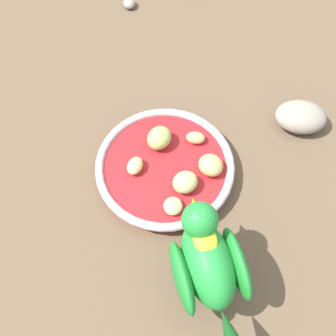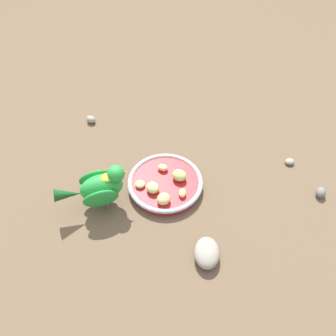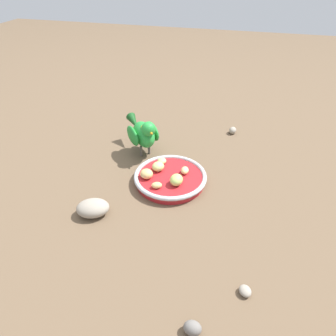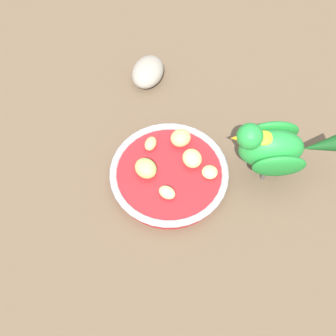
{
  "view_description": "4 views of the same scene",
  "coord_description": "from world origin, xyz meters",
  "px_view_note": "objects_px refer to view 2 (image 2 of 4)",
  "views": [
    {
      "loc": [
        0.14,
        -0.25,
        0.54
      ],
      "look_at": [
        0.02,
        -0.0,
        0.04
      ],
      "focal_mm": 44.28,
      "sensor_mm": 36.0,
      "label": 1
    },
    {
      "loc": [
        0.51,
        0.24,
        0.72
      ],
      "look_at": [
        -0.02,
        0.0,
        0.05
      ],
      "focal_mm": 36.25,
      "sensor_mm": 36.0,
      "label": 2
    },
    {
      "loc": [
        -0.15,
        0.64,
        0.52
      ],
      "look_at": [
        0.01,
        0.03,
        0.06
      ],
      "focal_mm": 32.39,
      "sensor_mm": 36.0,
      "label": 3
    },
    {
      "loc": [
        -0.32,
        -0.25,
        0.74
      ],
      "look_at": [
        0.0,
        0.0,
        0.04
      ],
      "focal_mm": 53.7,
      "sensor_mm": 36.0,
      "label": 4
    }
  ],
  "objects_px": {
    "pebble_1": "(290,162)",
    "apple_piece_3": "(163,168)",
    "apple_piece_1": "(179,175)",
    "apple_piece_2": "(164,199)",
    "apple_piece_5": "(182,193)",
    "apple_piece_0": "(153,188)",
    "parrot": "(100,187)",
    "rock_large": "(207,253)",
    "feeding_bowl": "(165,183)",
    "pebble_0": "(321,193)",
    "pebble_2": "(91,119)",
    "apple_piece_4": "(140,184)"
  },
  "relations": [
    {
      "from": "pebble_1",
      "to": "apple_piece_3",
      "type": "bearing_deg",
      "value": -59.49
    },
    {
      "from": "apple_piece_1",
      "to": "pebble_1",
      "type": "distance_m",
      "value": 0.32
    },
    {
      "from": "apple_piece_2",
      "to": "apple_piece_5",
      "type": "bearing_deg",
      "value": 138.17
    },
    {
      "from": "apple_piece_0",
      "to": "apple_piece_3",
      "type": "distance_m",
      "value": 0.07
    },
    {
      "from": "apple_piece_0",
      "to": "apple_piece_5",
      "type": "relative_size",
      "value": 1.28
    },
    {
      "from": "apple_piece_1",
      "to": "parrot",
      "type": "xyz_separation_m",
      "value": [
        0.14,
        -0.15,
        0.04
      ]
    },
    {
      "from": "apple_piece_0",
      "to": "rock_large",
      "type": "distance_m",
      "value": 0.22
    },
    {
      "from": "feeding_bowl",
      "to": "pebble_0",
      "type": "bearing_deg",
      "value": 109.77
    },
    {
      "from": "feeding_bowl",
      "to": "pebble_1",
      "type": "bearing_deg",
      "value": 127.2
    },
    {
      "from": "apple_piece_1",
      "to": "rock_large",
      "type": "height_order",
      "value": "apple_piece_1"
    },
    {
      "from": "parrot",
      "to": "pebble_2",
      "type": "relative_size",
      "value": 5.19
    },
    {
      "from": "pebble_0",
      "to": "pebble_1",
      "type": "relative_size",
      "value": 1.21
    },
    {
      "from": "apple_piece_5",
      "to": "pebble_0",
      "type": "xyz_separation_m",
      "value": [
        -0.16,
        0.33,
        -0.02
      ]
    },
    {
      "from": "apple_piece_0",
      "to": "apple_piece_2",
      "type": "xyz_separation_m",
      "value": [
        0.02,
        0.04,
        -0.0
      ]
    },
    {
      "from": "apple_piece_1",
      "to": "apple_piece_3",
      "type": "bearing_deg",
      "value": -101.68
    },
    {
      "from": "apple_piece_4",
      "to": "rock_large",
      "type": "xyz_separation_m",
      "value": [
        0.11,
        0.22,
        -0.01
      ]
    },
    {
      "from": "apple_piece_5",
      "to": "apple_piece_2",
      "type": "bearing_deg",
      "value": -41.83
    },
    {
      "from": "apple_piece_4",
      "to": "apple_piece_0",
      "type": "bearing_deg",
      "value": 89.57
    },
    {
      "from": "rock_large",
      "to": "pebble_2",
      "type": "bearing_deg",
      "value": -120.51
    },
    {
      "from": "apple_piece_3",
      "to": "pebble_0",
      "type": "height_order",
      "value": "apple_piece_3"
    },
    {
      "from": "apple_piece_1",
      "to": "pebble_1",
      "type": "bearing_deg",
      "value": 127.01
    },
    {
      "from": "rock_large",
      "to": "pebble_2",
      "type": "xyz_separation_m",
      "value": [
        -0.29,
        -0.49,
        -0.01
      ]
    },
    {
      "from": "apple_piece_2",
      "to": "pebble_0",
      "type": "height_order",
      "value": "apple_piece_2"
    },
    {
      "from": "apple_piece_5",
      "to": "pebble_2",
      "type": "height_order",
      "value": "apple_piece_5"
    },
    {
      "from": "feeding_bowl",
      "to": "apple_piece_4",
      "type": "relative_size",
      "value": 7.53
    },
    {
      "from": "apple_piece_3",
      "to": "rock_large",
      "type": "relative_size",
      "value": 0.36
    },
    {
      "from": "feeding_bowl",
      "to": "apple_piece_3",
      "type": "height_order",
      "value": "apple_piece_3"
    },
    {
      "from": "apple_piece_2",
      "to": "apple_piece_4",
      "type": "height_order",
      "value": "apple_piece_2"
    },
    {
      "from": "apple_piece_2",
      "to": "pebble_2",
      "type": "height_order",
      "value": "apple_piece_2"
    },
    {
      "from": "pebble_2",
      "to": "rock_large",
      "type": "bearing_deg",
      "value": 59.49
    },
    {
      "from": "apple_piece_2",
      "to": "apple_piece_3",
      "type": "relative_size",
      "value": 1.25
    },
    {
      "from": "apple_piece_0",
      "to": "apple_piece_5",
      "type": "xyz_separation_m",
      "value": [
        -0.02,
        0.07,
        -0.0
      ]
    },
    {
      "from": "apple_piece_0",
      "to": "pebble_2",
      "type": "height_order",
      "value": "apple_piece_0"
    },
    {
      "from": "feeding_bowl",
      "to": "apple_piece_2",
      "type": "xyz_separation_m",
      "value": [
        0.06,
        0.02,
        0.02
      ]
    },
    {
      "from": "apple_piece_0",
      "to": "apple_piece_4",
      "type": "bearing_deg",
      "value": -90.43
    },
    {
      "from": "pebble_0",
      "to": "apple_piece_2",
      "type": "bearing_deg",
      "value": -61.23
    },
    {
      "from": "apple_piece_3",
      "to": "apple_piece_5",
      "type": "relative_size",
      "value": 1.03
    },
    {
      "from": "feeding_bowl",
      "to": "apple_piece_2",
      "type": "bearing_deg",
      "value": 20.69
    },
    {
      "from": "apple_piece_4",
      "to": "apple_piece_5",
      "type": "xyz_separation_m",
      "value": [
        -0.02,
        0.11,
        0.0
      ]
    },
    {
      "from": "apple_piece_3",
      "to": "rock_large",
      "type": "bearing_deg",
      "value": 46.46
    },
    {
      "from": "apple_piece_2",
      "to": "apple_piece_4",
      "type": "distance_m",
      "value": 0.08
    },
    {
      "from": "apple_piece_0",
      "to": "rock_large",
      "type": "height_order",
      "value": "apple_piece_0"
    },
    {
      "from": "apple_piece_5",
      "to": "pebble_2",
      "type": "bearing_deg",
      "value": -113.22
    },
    {
      "from": "rock_large",
      "to": "pebble_1",
      "type": "bearing_deg",
      "value": 162.01
    },
    {
      "from": "apple_piece_2",
      "to": "rock_large",
      "type": "xyz_separation_m",
      "value": [
        0.09,
        0.15,
        -0.01
      ]
    },
    {
      "from": "rock_large",
      "to": "pebble_0",
      "type": "xyz_separation_m",
      "value": [
        -0.29,
        0.21,
        -0.01
      ]
    },
    {
      "from": "apple_piece_0",
      "to": "pebble_2",
      "type": "bearing_deg",
      "value": -120.71
    },
    {
      "from": "apple_piece_5",
      "to": "parrot",
      "type": "bearing_deg",
      "value": -61.99
    },
    {
      "from": "feeding_bowl",
      "to": "pebble_1",
      "type": "distance_m",
      "value": 0.36
    },
    {
      "from": "apple_piece_2",
      "to": "apple_piece_3",
      "type": "height_order",
      "value": "apple_piece_2"
    }
  ]
}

